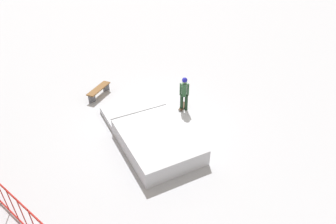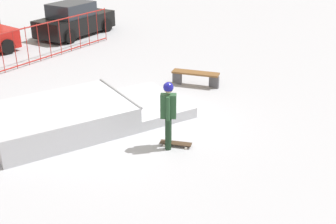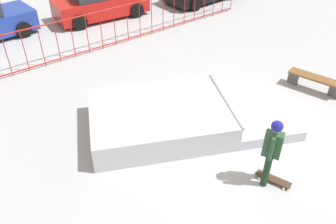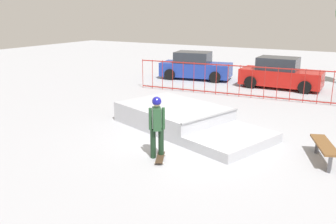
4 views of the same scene
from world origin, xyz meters
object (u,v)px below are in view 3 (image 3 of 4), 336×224
skate_ramp (177,117)px  park_bench (314,80)px  skateboard (273,179)px  skater (272,148)px  parked_car_red (100,2)px

skate_ramp → park_bench: bearing=10.9°
skate_ramp → skateboard: 2.94m
skate_ramp → skateboard: bearing=-55.1°
skater → park_bench: (4.02, 2.02, -0.65)m
skate_ramp → parked_car_red: size_ratio=1.45×
skater → skateboard: (0.16, -0.11, -0.93)m
skateboard → park_bench: (3.86, 2.13, 0.28)m
park_bench → skateboard: bearing=-151.1°
skater → park_bench: bearing=81.2°
skater → skateboard: size_ratio=2.13×
skateboard → skater: bearing=-149.4°
skateboard → parked_car_red: bearing=152.0°
skate_ramp → park_bench: (4.64, -0.70, 0.04)m
skate_ramp → skateboard: size_ratio=7.36×
skater → parked_car_red: (0.77, 11.25, -0.28)m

